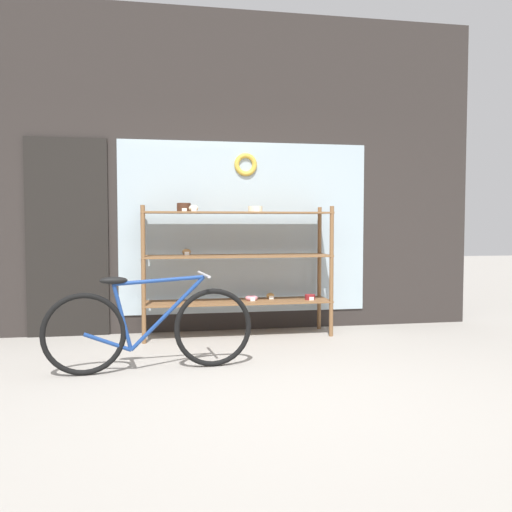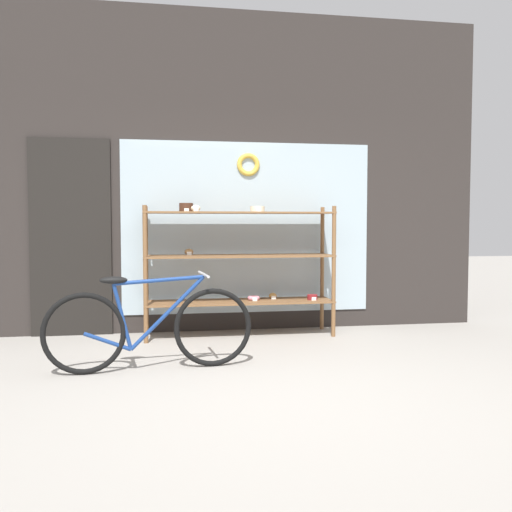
# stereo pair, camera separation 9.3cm
# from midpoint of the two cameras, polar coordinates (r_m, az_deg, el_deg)

# --- Properties ---
(ground_plane) EXTENTS (30.00, 30.00, 0.00)m
(ground_plane) POSITION_cam_midpoint_polar(r_m,az_deg,el_deg) (4.19, 2.27, -13.37)
(ground_plane) COLOR gray
(storefront_facade) EXTENTS (5.79, 0.13, 3.54)m
(storefront_facade) POSITION_cam_midpoint_polar(r_m,az_deg,el_deg) (6.41, -2.59, 7.94)
(storefront_facade) COLOR #2D2826
(storefront_facade) RESTS_ON ground_plane
(display_case) EXTENTS (2.00, 0.48, 1.41)m
(display_case) POSITION_cam_midpoint_polar(r_m,az_deg,el_deg) (6.05, -1.32, -0.16)
(display_case) COLOR brown
(display_case) RESTS_ON ground_plane
(bicycle) EXTENTS (1.69, 0.46, 0.79)m
(bicycle) POSITION_cam_midpoint_polar(r_m,az_deg,el_deg) (4.75, -10.06, -7.04)
(bicycle) COLOR black
(bicycle) RESTS_ON ground_plane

